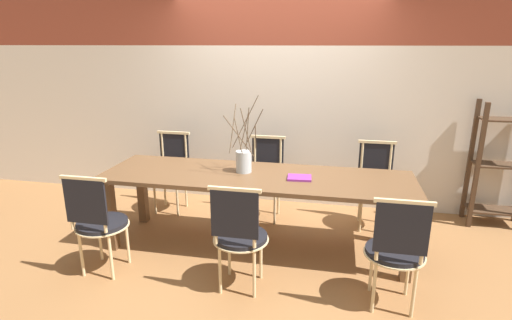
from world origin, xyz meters
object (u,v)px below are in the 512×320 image
at_px(vase_centerpiece, 244,160).
at_px(book_stack, 299,178).
at_px(dining_table, 256,184).
at_px(shelving_rack, 502,165).
at_px(chair_near_center, 396,248).
at_px(chair_far_center, 375,182).

height_order(vase_centerpiece, book_stack, vase_centerpiece).
xyz_separation_m(dining_table, shelving_rack, (2.53, 1.06, 0.02)).
height_order(chair_near_center, shelving_rack, shelving_rack).
height_order(chair_far_center, book_stack, chair_far_center).
bearing_deg(chair_far_center, vase_centerpiece, 26.89).
bearing_deg(chair_far_center, dining_table, 32.09).
xyz_separation_m(book_stack, shelving_rack, (2.11, 1.09, -0.08)).
height_order(book_stack, shelving_rack, shelving_rack).
relative_size(vase_centerpiece, book_stack, 3.17).
distance_m(vase_centerpiece, book_stack, 0.58).
bearing_deg(chair_far_center, chair_near_center, 91.39).
bearing_deg(chair_far_center, shelving_rack, -166.67).
xyz_separation_m(vase_centerpiece, shelving_rack, (2.67, 0.99, -0.19)).
bearing_deg(dining_table, chair_near_center, -31.33).
height_order(dining_table, shelving_rack, shelving_rack).
bearing_deg(chair_far_center, book_stack, 45.28).
height_order(chair_near_center, vase_centerpiece, vase_centerpiece).
distance_m(dining_table, book_stack, 0.43).
xyz_separation_m(chair_near_center, chair_far_center, (-0.04, 1.49, 0.00)).
height_order(dining_table, chair_far_center, chair_far_center).
relative_size(chair_near_center, vase_centerpiece, 1.29).
height_order(chair_near_center, chair_far_center, same).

